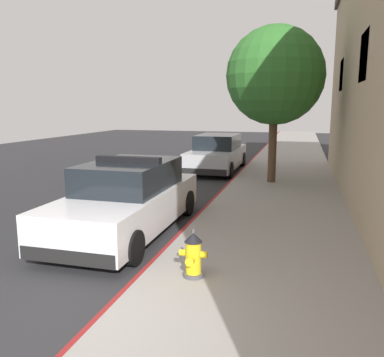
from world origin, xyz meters
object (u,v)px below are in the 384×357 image
at_px(parked_car_silver_ahead, 217,154).
at_px(street_tree, 275,76).
at_px(police_cruiser, 128,199).
at_px(fire_hydrant, 193,255).

distance_m(parked_car_silver_ahead, street_tree, 4.87).
xyz_separation_m(police_cruiser, fire_hydrant, (2.10, -2.25, -0.24)).
bearing_deg(street_tree, parked_car_silver_ahead, 131.61).
distance_m(parked_car_silver_ahead, fire_hydrant, 11.39).
height_order(police_cruiser, street_tree, street_tree).
xyz_separation_m(parked_car_silver_ahead, fire_hydrant, (1.99, -11.21, -0.23)).
distance_m(fire_hydrant, street_tree, 8.97).
bearing_deg(police_cruiser, street_tree, 66.54).
relative_size(police_cruiser, parked_car_silver_ahead, 1.00).
distance_m(police_cruiser, street_tree, 7.30).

